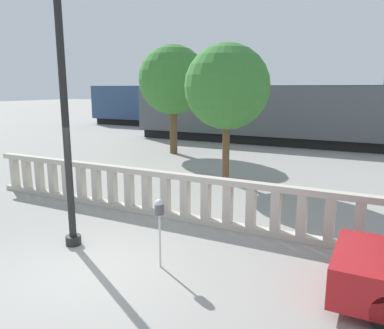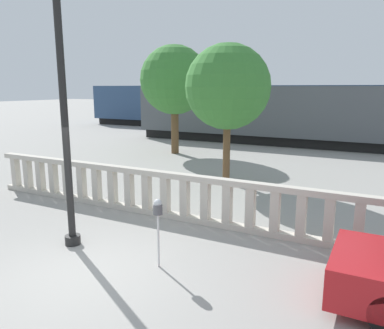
# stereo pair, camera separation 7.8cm
# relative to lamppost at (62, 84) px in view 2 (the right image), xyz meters

# --- Properties ---
(ground_plane) EXTENTS (160.00, 160.00, 0.00)m
(ground_plane) POSITION_rel_lamppost_xyz_m (1.12, -0.87, -3.33)
(ground_plane) COLOR gray
(balustrade) EXTENTS (12.61, 0.24, 1.19)m
(balustrade) POSITION_rel_lamppost_xyz_m (1.12, 2.40, -2.74)
(balustrade) COLOR #BCB5A8
(balustrade) RESTS_ON ground
(lamppost) EXTENTS (0.38, 0.38, 5.81)m
(lamppost) POSITION_rel_lamppost_xyz_m (0.00, 0.00, 0.00)
(lamppost) COLOR black
(lamppost) RESTS_ON ground
(parking_meter) EXTENTS (0.17, 0.17, 1.31)m
(parking_meter) POSITION_rel_lamppost_xyz_m (2.17, -0.01, -2.28)
(parking_meter) COLOR silver
(parking_meter) RESTS_ON ground
(train_near) EXTENTS (19.80, 2.74, 3.96)m
(train_near) POSITION_rel_lamppost_xyz_m (1.25, 16.47, -1.55)
(train_near) COLOR black
(train_near) RESTS_ON ground
(train_far) EXTENTS (27.23, 3.02, 4.05)m
(train_far) POSITION_rel_lamppost_xyz_m (-4.36, 22.46, -1.52)
(train_far) COLOR black
(train_far) RESTS_ON ground
(tree_left) EXTENTS (3.38, 3.38, 5.34)m
(tree_left) POSITION_rel_lamppost_xyz_m (-3.76, 10.81, 0.30)
(tree_left) COLOR brown
(tree_left) RESTS_ON ground
(tree_right) EXTENTS (2.88, 2.88, 4.74)m
(tree_right) POSITION_rel_lamppost_xyz_m (0.84, 6.47, -0.04)
(tree_right) COLOR brown
(tree_right) RESTS_ON ground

